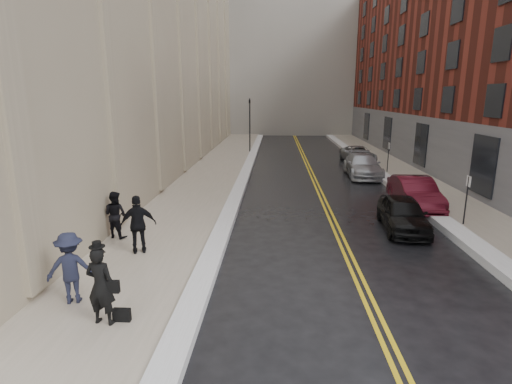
# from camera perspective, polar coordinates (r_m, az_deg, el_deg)

# --- Properties ---
(ground) EXTENTS (160.00, 160.00, 0.00)m
(ground) POSITION_cam_1_polar(r_m,az_deg,el_deg) (10.12, 3.02, -18.93)
(ground) COLOR black
(ground) RESTS_ON ground
(sidewalk_left) EXTENTS (4.00, 64.00, 0.15)m
(sidewalk_left) POSITION_cam_1_polar(r_m,az_deg,el_deg) (25.50, -7.19, 1.33)
(sidewalk_left) COLOR gray
(sidewalk_left) RESTS_ON ground
(sidewalk_right) EXTENTS (3.00, 64.00, 0.15)m
(sidewalk_right) POSITION_cam_1_polar(r_m,az_deg,el_deg) (26.70, 22.67, 0.93)
(sidewalk_right) COLOR gray
(sidewalk_right) RESTS_ON ground
(lane_stripe_a) EXTENTS (0.12, 64.00, 0.01)m
(lane_stripe_a) POSITION_cam_1_polar(r_m,az_deg,el_deg) (25.25, 8.38, 1.00)
(lane_stripe_a) COLOR gold
(lane_stripe_a) RESTS_ON ground
(lane_stripe_b) EXTENTS (0.12, 64.00, 0.01)m
(lane_stripe_b) POSITION_cam_1_polar(r_m,az_deg,el_deg) (25.27, 8.92, 1.00)
(lane_stripe_b) COLOR gold
(lane_stripe_b) RESTS_ON ground
(snow_ridge_left) EXTENTS (0.70, 60.80, 0.26)m
(snow_ridge_left) POSITION_cam_1_polar(r_m,az_deg,el_deg) (25.19, -2.04, 1.41)
(snow_ridge_left) COLOR white
(snow_ridge_left) RESTS_ON ground
(snow_ridge_right) EXTENTS (0.85, 60.80, 0.30)m
(snow_ridge_right) POSITION_cam_1_polar(r_m,az_deg,el_deg) (26.11, 18.87, 1.16)
(snow_ridge_right) COLOR white
(snow_ridge_right) RESTS_ON ground
(traffic_signal) EXTENTS (0.18, 0.15, 5.20)m
(traffic_signal) POSITION_cam_1_polar(r_m,az_deg,el_deg) (38.69, -0.90, 10.09)
(traffic_signal) COLOR black
(traffic_signal) RESTS_ON ground
(parking_sign_near) EXTENTS (0.06, 0.35, 2.23)m
(parking_sign_near) POSITION_cam_1_polar(r_m,az_deg,el_deg) (18.80, 27.88, -0.55)
(parking_sign_near) COLOR black
(parking_sign_near) RESTS_ON ground
(parking_sign_far) EXTENTS (0.06, 0.35, 2.23)m
(parking_sign_far) POSITION_cam_1_polar(r_m,az_deg,el_deg) (29.91, 18.38, 5.05)
(parking_sign_far) COLOR black
(parking_sign_far) RESTS_ON ground
(car_black) EXTENTS (1.96, 4.22, 1.40)m
(car_black) POSITION_cam_1_polar(r_m,az_deg,el_deg) (17.57, 20.25, -2.92)
(car_black) COLOR black
(car_black) RESTS_ON ground
(car_maroon) EXTENTS (1.73, 4.71, 1.54)m
(car_maroon) POSITION_cam_1_polar(r_m,az_deg,el_deg) (21.18, 21.73, -0.13)
(car_maroon) COLOR #440C17
(car_maroon) RESTS_ON ground
(car_silver_near) EXTENTS (2.28, 5.37, 1.54)m
(car_silver_near) POSITION_cam_1_polar(r_m,az_deg,el_deg) (28.55, 14.98, 3.71)
(car_silver_near) COLOR #A2A4A9
(car_silver_near) RESTS_ON ground
(car_silver_far) EXTENTS (2.55, 4.94, 1.33)m
(car_silver_far) POSITION_cam_1_polar(r_m,az_deg,el_deg) (34.60, 14.36, 5.23)
(car_silver_far) COLOR gray
(car_silver_far) RESTS_ON ground
(pedestrian_main) EXTENTS (0.77, 0.56, 1.93)m
(pedestrian_main) POSITION_cam_1_polar(r_m,az_deg,el_deg) (10.23, -21.30, -12.37)
(pedestrian_main) COLOR black
(pedestrian_main) RESTS_ON sidewalk_left
(pedestrian_a) EXTENTS (1.05, 0.92, 1.80)m
(pedestrian_a) POSITION_cam_1_polar(r_m,az_deg,el_deg) (16.06, -19.44, -3.05)
(pedestrian_a) COLOR black
(pedestrian_a) RESTS_ON sidewalk_left
(pedestrian_b) EXTENTS (1.38, 1.01, 1.91)m
(pedestrian_b) POSITION_cam_1_polar(r_m,az_deg,el_deg) (11.55, -24.94, -9.78)
(pedestrian_b) COLOR #1C1E32
(pedestrian_b) RESTS_ON sidewalk_left
(pedestrian_c) EXTENTS (1.29, 0.85, 2.03)m
(pedestrian_c) POSITION_cam_1_polar(r_m,az_deg,el_deg) (14.22, -16.46, -4.48)
(pedestrian_c) COLOR black
(pedestrian_c) RESTS_ON sidewalk_left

